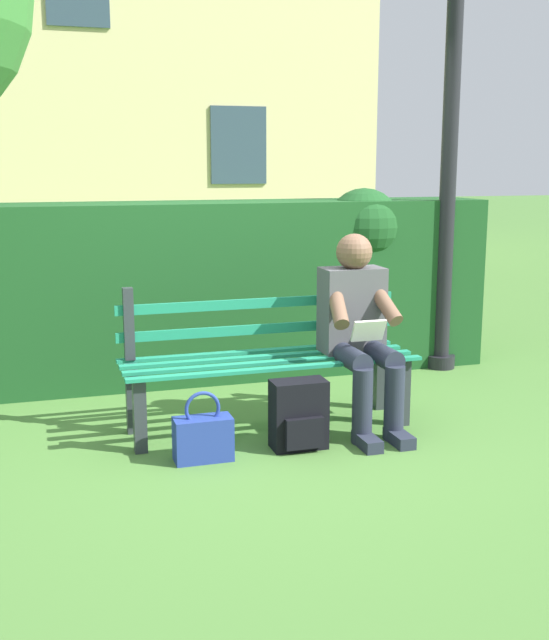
% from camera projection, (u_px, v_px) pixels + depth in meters
% --- Properties ---
extents(ground, '(60.00, 60.00, 0.00)m').
position_uv_depth(ground, '(270.00, 428.00, 4.80)').
color(ground, '#477533').
extents(park_bench, '(1.77, 0.50, 0.87)m').
position_uv_depth(park_bench, '(267.00, 358.00, 4.77)').
color(park_bench, '#2D3338').
rests_on(park_bench, ground).
extents(person_seated, '(0.44, 0.73, 1.17)m').
position_uv_depth(person_seated, '(359.00, 327.00, 4.73)').
color(person_seated, '#4C4C51').
rests_on(person_seated, ground).
extents(hedge_backdrop, '(4.72, 0.71, 1.40)m').
position_uv_depth(hedge_backdrop, '(184.00, 287.00, 5.82)').
color(hedge_backdrop, '#19471E').
rests_on(hedge_backdrop, ground).
extents(building_facade, '(9.51, 3.13, 6.66)m').
position_uv_depth(building_facade, '(74.00, 55.00, 12.91)').
color(building_facade, beige).
rests_on(building_facade, ground).
extents(backpack, '(0.31, 0.24, 0.39)m').
position_uv_depth(backpack, '(299.00, 415.00, 4.43)').
color(backpack, black).
rests_on(backpack, ground).
extents(handbag, '(0.31, 0.15, 0.39)m').
position_uv_depth(handbag, '(203.00, 437.00, 4.26)').
color(handbag, navy).
rests_on(handbag, ground).
extents(lamp_post, '(0.28, 0.28, 3.21)m').
position_uv_depth(lamp_post, '(450.00, 125.00, 5.86)').
color(lamp_post, black).
rests_on(lamp_post, ground).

